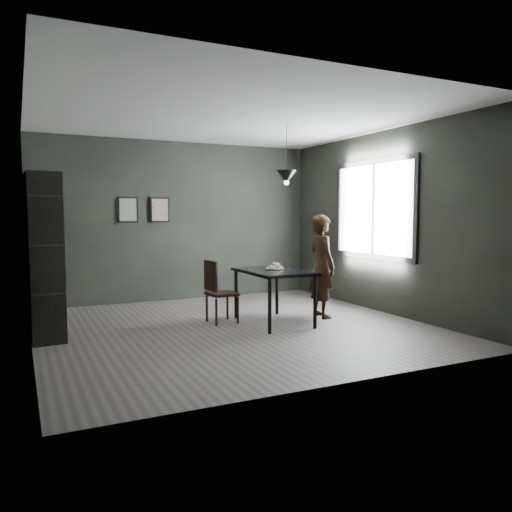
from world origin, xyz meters
name	(u,v)px	position (x,y,z in m)	size (l,w,h in m)	color
ground	(234,327)	(0.00, 0.00, 0.00)	(5.00, 5.00, 0.00)	#3D3835
back_wall	(179,221)	(0.00, 2.50, 1.40)	(5.00, 0.10, 2.80)	black
ceiling	(234,116)	(0.00, 0.00, 2.80)	(5.00, 5.00, 0.02)	silver
window_assembly	(373,209)	(2.47, 0.20, 1.60)	(0.04, 1.96, 1.56)	white
cafe_table	(274,276)	(0.60, 0.00, 0.67)	(0.80, 1.20, 0.75)	black
white_plate	(275,269)	(0.66, 0.07, 0.76)	(0.23, 0.23, 0.01)	white
donut_pile	(275,266)	(0.66, 0.07, 0.80)	(0.20, 0.15, 0.09)	beige
woman	(322,266)	(1.43, 0.06, 0.76)	(0.55, 0.36, 1.52)	black
wood_chair	(217,288)	(-0.12, 0.34, 0.50)	(0.40, 0.40, 0.88)	black
shelf_unit	(44,257)	(-2.32, 0.37, 1.01)	(0.38, 0.67, 2.01)	black
pendant_lamp	(286,177)	(0.85, 0.10, 2.05)	(0.28, 0.28, 0.86)	black
framed_print_left	(128,210)	(-0.90, 2.47, 1.60)	(0.34, 0.04, 0.44)	black
framed_print_right	(160,210)	(-0.35, 2.47, 1.60)	(0.34, 0.04, 0.44)	black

